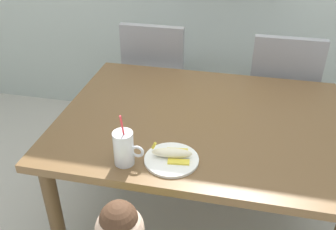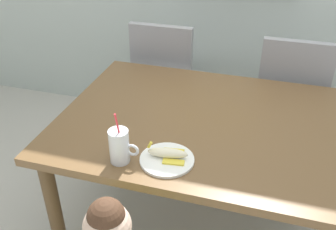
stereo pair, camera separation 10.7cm
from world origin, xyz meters
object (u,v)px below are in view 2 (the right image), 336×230
(dining_chair_left, at_px, (166,77))
(peeled_banana, at_px, (168,153))
(snack_plate, at_px, (167,160))
(milk_cup, at_px, (120,148))
(dining_table, at_px, (203,133))
(dining_chair_right, at_px, (289,96))

(dining_chair_left, xyz_separation_m, peeled_banana, (0.35, -1.12, 0.22))
(snack_plate, xyz_separation_m, peeled_banana, (0.00, 0.01, 0.03))
(snack_plate, bearing_deg, milk_cup, -163.75)
(dining_table, bearing_deg, dining_chair_left, 118.90)
(milk_cup, relative_size, peeled_banana, 1.44)
(dining_chair_right, bearing_deg, dining_chair_left, -2.52)
(milk_cup, height_order, snack_plate, milk_cup)
(dining_chair_left, xyz_separation_m, snack_plate, (0.35, -1.13, 0.20))
(dining_chair_right, xyz_separation_m, milk_cup, (-0.69, -1.15, 0.26))
(dining_table, height_order, snack_plate, snack_plate)
(dining_table, relative_size, dining_chair_left, 1.47)
(milk_cup, xyz_separation_m, peeled_banana, (0.19, 0.07, -0.04))
(snack_plate, bearing_deg, peeled_banana, 80.46)
(dining_chair_left, distance_m, snack_plate, 1.20)
(dining_table, distance_m, peeled_banana, 0.38)
(dining_chair_left, distance_m, milk_cup, 1.23)
(milk_cup, relative_size, snack_plate, 1.09)
(snack_plate, distance_m, peeled_banana, 0.03)
(peeled_banana, bearing_deg, dining_chair_left, 107.18)
(dining_chair_left, distance_m, peeled_banana, 1.20)
(dining_chair_left, bearing_deg, dining_chair_right, 177.48)
(dining_chair_right, height_order, snack_plate, dining_chair_right)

